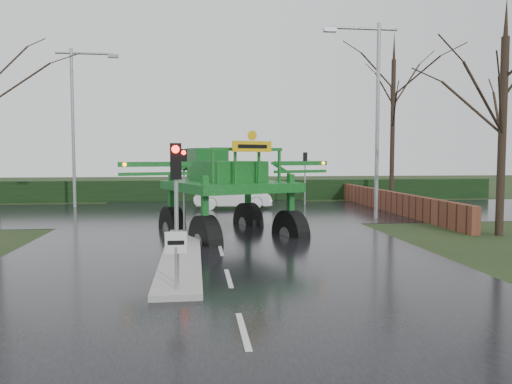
{
  "coord_description": "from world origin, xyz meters",
  "views": [
    {
      "loc": [
        -0.85,
        -12.9,
        3.2
      ],
      "look_at": [
        1.22,
        4.07,
        2.0
      ],
      "focal_mm": 35.0,
      "sensor_mm": 36.0,
      "label": 1
    }
  ],
  "objects": [
    {
      "name": "white_sedan",
      "position": [
        1.43,
        17.76,
        0.0
      ],
      "size": [
        4.79,
        1.77,
        1.56
      ],
      "primitive_type": "imported",
      "rotation": [
        0.0,
        0.0,
        1.6
      ],
      "color": "white",
      "rests_on": "ground"
    },
    {
      "name": "street_light_right",
      "position": [
        8.19,
        12.0,
        5.99
      ],
      "size": [
        3.85,
        0.3,
        10.0
      ],
      "color": "gray",
      "rests_on": "ground"
    },
    {
      "name": "keep_left_sign",
      "position": [
        -1.3,
        -1.5,
        1.06
      ],
      "size": [
        0.5,
        0.07,
        1.35
      ],
      "color": "gray",
      "rests_on": "ground"
    },
    {
      "name": "tree_right_far",
      "position": [
        13.0,
        21.0,
        6.5
      ],
      "size": [
        7.0,
        7.0,
        12.05
      ],
      "color": "black",
      "rests_on": "ground"
    },
    {
      "name": "brick_wall",
      "position": [
        10.5,
        16.0,
        0.6
      ],
      "size": [
        0.4,
        20.0,
        1.2
      ],
      "primitive_type": "cube",
      "color": "#592D1E",
      "rests_on": "ground"
    },
    {
      "name": "tree_right_near",
      "position": [
        11.5,
        6.0,
        5.2
      ],
      "size": [
        5.6,
        5.6,
        9.64
      ],
      "color": "black",
      "rests_on": "ground"
    },
    {
      "name": "traffic_signal_mid",
      "position": [
        -1.3,
        7.49,
        2.59
      ],
      "size": [
        0.26,
        0.33,
        3.52
      ],
      "color": "gray",
      "rests_on": "ground"
    },
    {
      "name": "crop_sprayer",
      "position": [
        -0.59,
        5.86,
        2.49
      ],
      "size": [
        8.83,
        7.04,
        5.26
      ],
      "rotation": [
        0.0,
        0.0,
        0.37
      ],
      "color": "black",
      "rests_on": "ground"
    },
    {
      "name": "traffic_signal_near",
      "position": [
        -1.3,
        -1.01,
        2.59
      ],
      "size": [
        0.26,
        0.33,
        3.52
      ],
      "color": "gray",
      "rests_on": "ground"
    },
    {
      "name": "traffic_signal_far",
      "position": [
        6.5,
        20.01,
        2.59
      ],
      "size": [
        0.26,
        0.33,
        3.52
      ],
      "rotation": [
        0.0,
        0.0,
        3.14
      ],
      "color": "gray",
      "rests_on": "ground"
    },
    {
      "name": "median_island",
      "position": [
        -1.3,
        3.0,
        0.09
      ],
      "size": [
        1.2,
        10.0,
        0.16
      ],
      "primitive_type": "cube",
      "color": "gray",
      "rests_on": "ground"
    },
    {
      "name": "road_cross",
      "position": [
        0.0,
        16.0,
        0.01
      ],
      "size": [
        80.0,
        12.0,
        0.02
      ],
      "primitive_type": "cube",
      "color": "black",
      "rests_on": "ground"
    },
    {
      "name": "hedge_row",
      "position": [
        0.0,
        24.0,
        0.75
      ],
      "size": [
        44.0,
        0.9,
        1.5
      ],
      "primitive_type": "cube",
      "color": "black",
      "rests_on": "ground"
    },
    {
      "name": "ground",
      "position": [
        0.0,
        0.0,
        0.0
      ],
      "size": [
        140.0,
        140.0,
        0.0
      ],
      "primitive_type": "plane",
      "color": "black",
      "rests_on": "ground"
    },
    {
      "name": "road_main",
      "position": [
        0.0,
        10.0,
        0.0
      ],
      "size": [
        14.0,
        80.0,
        0.02
      ],
      "primitive_type": "cube",
      "color": "black",
      "rests_on": "ground"
    },
    {
      "name": "street_light_left_far",
      "position": [
        -8.19,
        20.0,
        5.99
      ],
      "size": [
        3.85,
        0.3,
        10.0
      ],
      "color": "gray",
      "rests_on": "ground"
    }
  ]
}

